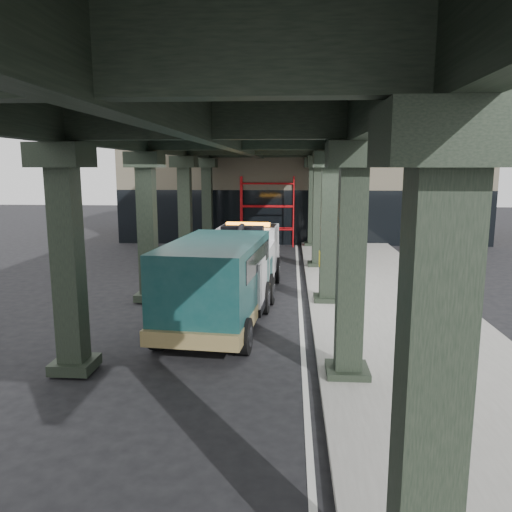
% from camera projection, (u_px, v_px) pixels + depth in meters
% --- Properties ---
extents(ground, '(90.00, 90.00, 0.00)m').
position_uv_depth(ground, '(244.00, 321.00, 14.81)').
color(ground, black).
rests_on(ground, ground).
extents(sidewalk, '(5.00, 40.00, 0.15)m').
position_uv_depth(sidewalk, '(385.00, 303.00, 16.45)').
color(sidewalk, gray).
rests_on(sidewalk, ground).
extents(lane_stripe, '(0.12, 38.00, 0.01)m').
position_uv_depth(lane_stripe, '(300.00, 304.00, 16.66)').
color(lane_stripe, silver).
rests_on(lane_stripe, ground).
extents(viaduct, '(7.40, 32.00, 6.40)m').
position_uv_depth(viaduct, '(237.00, 137.00, 15.85)').
color(viaduct, black).
rests_on(viaduct, ground).
extents(building, '(22.00, 10.00, 8.00)m').
position_uv_depth(building, '(301.00, 175.00, 33.62)').
color(building, '#C6B793').
rests_on(building, ground).
extents(scaffolding, '(3.08, 0.88, 4.00)m').
position_uv_depth(scaffolding, '(267.00, 209.00, 28.83)').
color(scaffolding, red).
rests_on(scaffolding, ground).
extents(tow_truck, '(2.66, 7.94, 2.57)m').
position_uv_depth(tow_truck, '(241.00, 261.00, 17.55)').
color(tow_truck, black).
rests_on(tow_truck, ground).
extents(towed_van, '(2.98, 6.44, 2.53)m').
position_uv_depth(towed_van, '(219.00, 280.00, 14.05)').
color(towed_van, '#103939').
rests_on(towed_van, ground).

